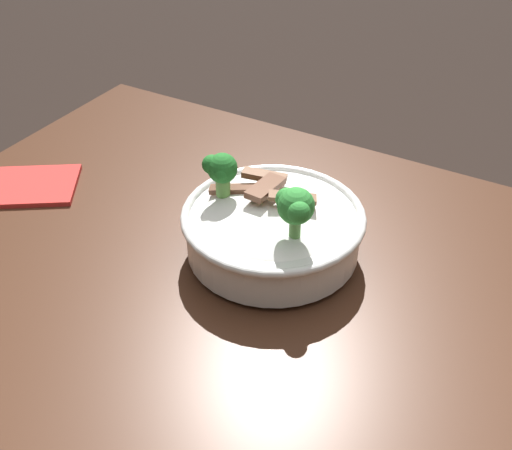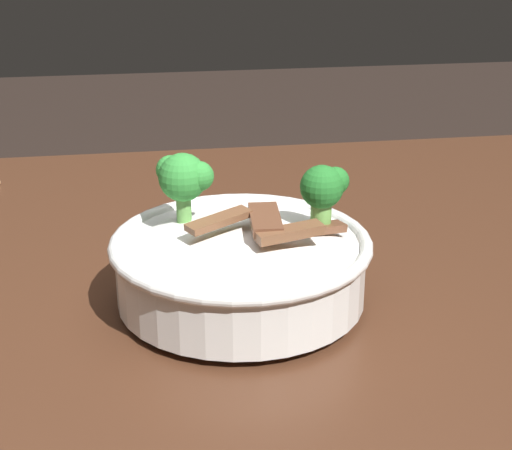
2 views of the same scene
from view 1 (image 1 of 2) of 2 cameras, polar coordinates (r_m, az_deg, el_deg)
The scene contains 3 objects.
dining_table at distance 0.81m, azimuth 8.20°, elevation -14.73°, with size 1.39×0.85×0.80m.
rice_bowl at distance 0.82m, azimuth 1.53°, elevation 0.03°, with size 0.24×0.24×0.14m.
folded_napkin at distance 1.04m, azimuth -19.78°, elevation 3.42°, with size 0.13×0.11×0.01m, color red.
Camera 1 is at (-0.15, 0.49, 1.34)m, focal length 43.43 mm.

